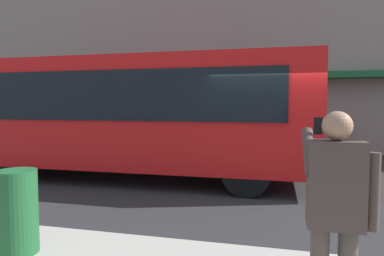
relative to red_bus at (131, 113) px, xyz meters
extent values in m
plane|color=#2B2B2D|center=(-3.50, 0.41, -1.68)|extent=(60.00, 60.00, 0.00)
cube|color=gray|center=(-3.50, -6.39, 4.32)|extent=(28.00, 0.80, 12.00)
cube|color=#19592D|center=(-7.00, -5.79, 1.32)|extent=(4.40, 1.10, 0.24)
cube|color=red|center=(-0.02, -0.01, 0.02)|extent=(9.00, 2.50, 2.60)
cube|color=black|center=(-0.02, 1.25, 0.42)|extent=(7.60, 0.06, 1.10)
cylinder|color=black|center=(2.98, -1.11, -1.18)|extent=(1.00, 0.28, 1.00)
cylinder|color=black|center=(2.98, 1.09, -1.18)|extent=(1.00, 0.28, 1.00)
cylinder|color=black|center=(-3.02, -1.11, -1.18)|extent=(1.00, 0.28, 1.00)
cylinder|color=black|center=(-3.02, 1.09, -1.18)|extent=(1.00, 0.28, 1.00)
cube|color=#473833|center=(-4.04, 5.38, -0.38)|extent=(0.40, 0.24, 0.66)
sphere|color=#A87A5B|center=(-4.04, 5.38, 0.06)|extent=(0.22, 0.22, 0.22)
cylinder|color=#473833|center=(-4.30, 5.38, -0.42)|extent=(0.09, 0.09, 0.58)
cylinder|color=#473833|center=(-3.86, 5.22, -0.16)|extent=(0.09, 0.48, 0.37)
cube|color=black|center=(-3.94, 5.08, 0.04)|extent=(0.07, 0.01, 0.14)
cylinder|color=#1E592D|center=(-0.66, 4.76, -1.04)|extent=(0.46, 0.46, 0.98)
camera|label=1|loc=(-3.60, 8.09, 0.21)|focal=32.04mm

